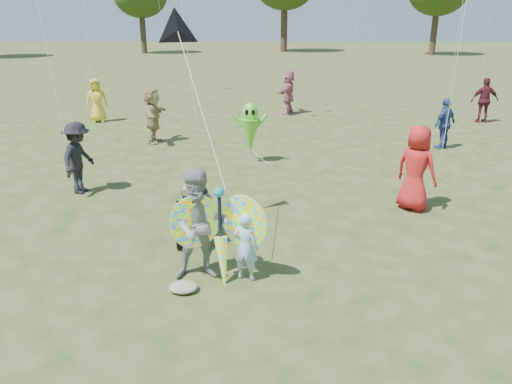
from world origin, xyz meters
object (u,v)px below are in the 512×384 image
crowd_j (288,92)px  jogging_stroller (194,210)px  crowd_d (153,115)px  crowd_g (97,100)px  child_girl (246,247)px  alien_kite (250,130)px  crowd_a (416,168)px  adult_man (200,225)px  crowd_b (78,158)px  crowd_h (485,100)px  crowd_c (445,124)px  butterfly_kite (221,234)px

crowd_j → jogging_stroller: 13.26m
crowd_d → crowd_g: 4.54m
child_girl → alien_kite: 6.82m
alien_kite → crowd_a: bearing=-44.4°
adult_man → crowd_b: (-3.41, 4.08, -0.06)m
crowd_g → crowd_j: 7.92m
crowd_h → alien_kite: (-9.07, -5.97, 0.09)m
crowd_c → crowd_b: bearing=-13.0°
crowd_d → alien_kite: bearing=-125.2°
crowd_h → crowd_c: bearing=57.3°
adult_man → crowd_a: 5.29m
crowd_h → crowd_a: bearing=63.2°
crowd_b → crowd_d: size_ratio=0.94×
child_girl → crowd_a: size_ratio=0.61×
child_girl → crowd_j: size_ratio=0.61×
jogging_stroller → alien_kite: size_ratio=0.63×
adult_man → crowd_c: bearing=45.7°
adult_man → crowd_h: size_ratio=1.04×
crowd_g → crowd_h: bearing=-14.7°
jogging_stroller → butterfly_kite: butterfly_kite is taller
crowd_a → crowd_g: crowd_a is taller
crowd_b → butterfly_kite: 5.56m
jogging_stroller → crowd_g: bearing=111.8°
alien_kite → adult_man: bearing=-94.8°
crowd_j → alien_kite: size_ratio=1.08×
crowd_a → alien_kite: size_ratio=1.07×
crowd_b → butterfly_kite: (3.73, -4.12, -0.08)m
crowd_j → crowd_h: bearing=95.8°
crowd_d → crowd_j: (4.69, 5.35, 0.02)m
adult_man → crowd_j: size_ratio=0.98×
adult_man → crowd_d: 9.53m
crowd_c → jogging_stroller: crowd_c is taller
alien_kite → crowd_d: bearing=144.2°
crowd_h → crowd_j: crowd_j is taller
crowd_c → butterfly_kite: size_ratio=0.92×
jogging_stroller → crowd_c: bearing=41.3°
crowd_g → jogging_stroller: crowd_g is taller
crowd_d → crowd_b: bearing=172.9°
child_girl → crowd_j: crowd_j is taller
crowd_b → butterfly_kite: size_ratio=0.98×
crowd_d → alien_kite: 4.07m
crowd_b → crowd_h: size_ratio=0.97×
crowd_h → crowd_b: bearing=36.0°
child_girl → crowd_d: size_ratio=0.62×
crowd_j → jogging_stroller: crowd_j is taller
adult_man → crowd_h: bearing=46.6°
jogging_stroller → alien_kite: 5.41m
jogging_stroller → butterfly_kite: (0.64, -1.47, 0.17)m
child_girl → crowd_g: size_ratio=0.67×
crowd_g → crowd_j: bearing=-1.2°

